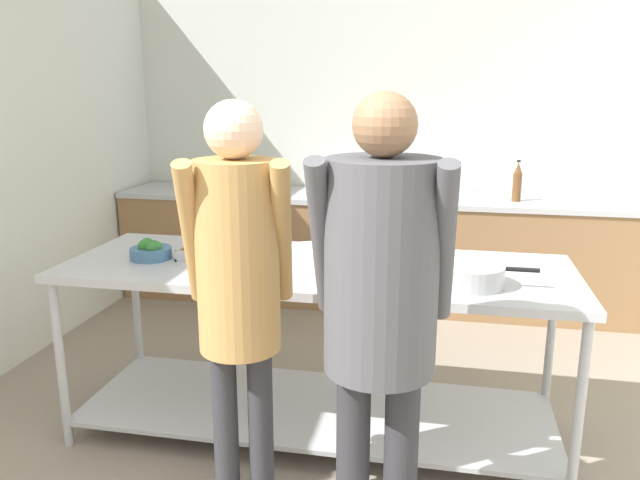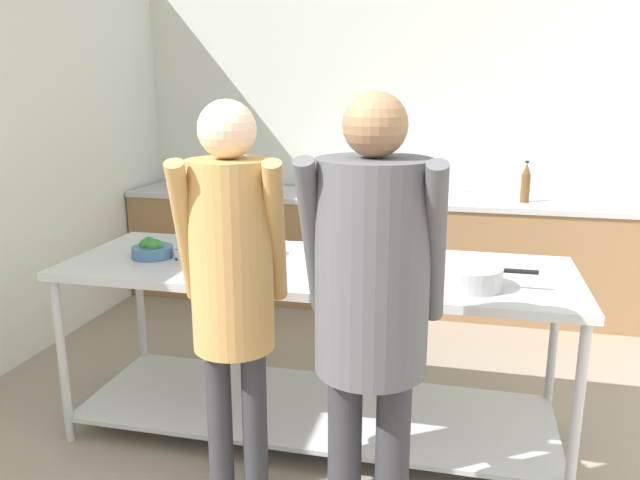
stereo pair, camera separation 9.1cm
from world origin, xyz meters
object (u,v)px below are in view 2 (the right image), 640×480
object	(u,v)px
guest_serving_right	(232,273)
sauce_pan	(469,276)
broccoli_bowl	(152,250)
serving_tray_vegetables	(229,252)
plate_stack	(312,250)
water_bottle	(526,183)
guest_serving_left	(372,294)
serving_tray_roast	(375,259)

from	to	relation	value
guest_serving_right	sauce_pan	bearing A→B (deg)	33.50
broccoli_bowl	guest_serving_right	distance (m)	1.00
serving_tray_vegetables	plate_stack	xyz separation A→B (m)	(0.39, 0.16, -0.01)
sauce_pan	guest_serving_right	world-z (taller)	guest_serving_right
water_bottle	guest_serving_right	bearing A→B (deg)	-114.78
guest_serving_left	serving_tray_vegetables	bearing A→B (deg)	133.82
plate_stack	guest_serving_right	size ratio (longest dim) A/B	0.14
serving_tray_vegetables	guest_serving_left	world-z (taller)	guest_serving_left
serving_tray_vegetables	guest_serving_right	world-z (taller)	guest_serving_right
serving_tray_vegetables	guest_serving_right	xyz separation A→B (m)	(0.33, -0.80, 0.15)
serving_tray_roast	sauce_pan	world-z (taller)	sauce_pan
broccoli_bowl	sauce_pan	xyz separation A→B (m)	(1.57, -0.12, 0.01)
broccoli_bowl	serving_tray_roast	xyz separation A→B (m)	(1.12, 0.14, -0.01)
serving_tray_roast	guest_serving_left	size ratio (longest dim) A/B	0.22
plate_stack	serving_tray_roast	size ratio (longest dim) A/B	0.62
serving_tray_vegetables	guest_serving_left	distance (m)	1.26
guest_serving_left	broccoli_bowl	bearing A→B (deg)	147.25
serving_tray_vegetables	guest_serving_left	bearing A→B (deg)	-46.18
broccoli_bowl	serving_tray_roast	distance (m)	1.13
serving_tray_vegetables	plate_stack	size ratio (longest dim) A/B	1.98
plate_stack	water_bottle	size ratio (longest dim) A/B	0.78
serving_tray_vegetables	water_bottle	world-z (taller)	water_bottle
serving_tray_roast	serving_tray_vegetables	bearing A→B (deg)	-176.82
guest_serving_right	water_bottle	bearing A→B (deg)	65.22
guest_serving_left	serving_tray_roast	bearing A→B (deg)	97.45
sauce_pan	plate_stack	bearing A→B (deg)	154.11
broccoli_bowl	guest_serving_right	size ratio (longest dim) A/B	0.12
plate_stack	guest_serving_right	bearing A→B (deg)	-94.04
serving_tray_vegetables	serving_tray_roast	size ratio (longest dim) A/B	1.23
broccoli_bowl	serving_tray_roast	size ratio (longest dim) A/B	0.53
water_bottle	guest_serving_left	bearing A→B (deg)	-104.28
broccoli_bowl	plate_stack	bearing A→B (deg)	18.85
guest_serving_left	guest_serving_right	size ratio (longest dim) A/B	1.02
guest_serving_left	water_bottle	size ratio (longest dim) A/B	5.59
serving_tray_vegetables	serving_tray_roast	distance (m)	0.74
guest_serving_left	water_bottle	bearing A→B (deg)	75.72
broccoli_bowl	water_bottle	world-z (taller)	water_bottle
sauce_pan	water_bottle	size ratio (longest dim) A/B	1.40
serving_tray_vegetables	serving_tray_roast	world-z (taller)	same
serving_tray_roast	guest_serving_right	distance (m)	0.95
broccoli_bowl	water_bottle	size ratio (longest dim) A/B	0.67
sauce_pan	guest_serving_right	size ratio (longest dim) A/B	0.25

